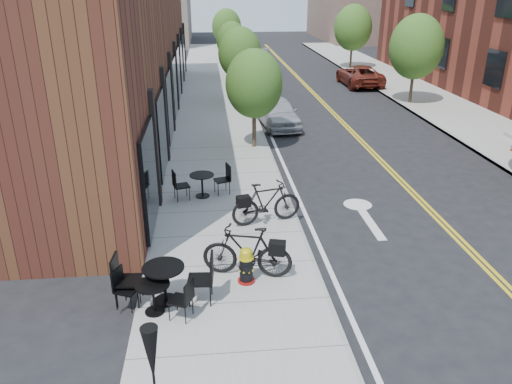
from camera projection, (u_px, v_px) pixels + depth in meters
name	position (u px, v px, depth m)	size (l,w,h in m)	color
ground	(315.00, 265.00, 11.84)	(120.00, 120.00, 0.00)	black
sidewalk_near	(219.00, 141.00, 20.81)	(4.00, 70.00, 0.12)	#9E9B93
sidewalk_far	(492.00, 133.00, 21.88)	(4.00, 70.00, 0.12)	#9E9B93
building_near	(115.00, 46.00, 22.73)	(5.00, 28.00, 7.00)	#481F17
tree_near_a	(254.00, 84.00, 19.02)	(2.20, 2.20, 3.81)	#382B1E
tree_near_b	(240.00, 53.00, 26.32)	(2.30, 2.30, 3.98)	#382B1E
tree_near_c	(232.00, 41.00, 33.73)	(2.10, 2.10, 3.67)	#382B1E
tree_near_d	(227.00, 27.00, 40.96)	(2.40, 2.40, 4.11)	#382B1E
tree_far_b	(416.00, 47.00, 26.09)	(2.80, 2.80, 4.62)	#382B1E
tree_far_c	(353.00, 28.00, 37.10)	(2.80, 2.80, 4.62)	#382B1E
fire_hydrant	(246.00, 265.00, 10.80)	(0.48, 0.48, 0.86)	maroon
bicycle_left	(247.00, 252.00, 10.96)	(0.57, 2.01, 1.21)	black
bicycle_right	(266.00, 203.00, 13.41)	(0.55, 1.96, 1.18)	black
bistro_set_a	(153.00, 294.00, 9.78)	(1.60, 0.98, 0.85)	black
bistro_set_b	(164.00, 279.00, 10.08)	(1.98, 0.91, 1.06)	black
bistro_set_c	(202.00, 182.00, 15.13)	(1.76, 0.92, 0.93)	black
patio_umbrella	(152.00, 363.00, 6.54)	(0.33, 0.33, 2.03)	black
parked_car_a	(278.00, 112.00, 22.90)	(1.57, 3.91, 1.33)	#A9ABB1
parked_car_b	(262.00, 85.00, 29.07)	(1.42, 4.07, 1.34)	black
parked_car_c	(259.00, 62.00, 36.59)	(2.15, 5.28, 1.53)	#A3A4A8
parked_car_far	(359.00, 75.00, 32.06)	(2.17, 4.72, 1.31)	maroon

